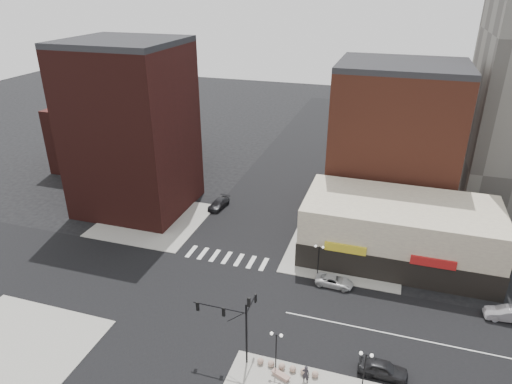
% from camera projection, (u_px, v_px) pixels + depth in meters
% --- Properties ---
extents(ground, '(240.00, 240.00, 0.00)m').
position_uv_depth(ground, '(202.00, 295.00, 52.92)').
color(ground, black).
rests_on(ground, ground).
extents(road_ew, '(200.00, 14.00, 0.02)m').
position_uv_depth(road_ew, '(202.00, 295.00, 52.91)').
color(road_ew, black).
rests_on(road_ew, ground).
extents(road_ns, '(14.00, 200.00, 0.02)m').
position_uv_depth(road_ns, '(202.00, 295.00, 52.91)').
color(road_ns, black).
rests_on(road_ns, ground).
extents(sidewalk_nw, '(15.00, 15.00, 0.12)m').
position_uv_depth(sidewalk_nw, '(153.00, 220.00, 69.37)').
color(sidewalk_nw, gray).
rests_on(sidewalk_nw, ground).
extents(sidewalk_ne, '(15.00, 15.00, 0.12)m').
position_uv_depth(sidewalk_ne, '(345.00, 251.00, 61.46)').
color(sidewalk_ne, gray).
rests_on(sidewalk_ne, ground).
extents(sidewalk_sw, '(15.00, 15.00, 0.12)m').
position_uv_depth(sidewalk_sw, '(5.00, 356.00, 44.32)').
color(sidewalk_sw, gray).
rests_on(sidewalk_sw, ground).
extents(building_nw, '(16.00, 15.00, 25.00)m').
position_uv_depth(building_nw, '(132.00, 131.00, 68.78)').
color(building_nw, '#381511').
rests_on(building_nw, ground).
extents(building_nw_low, '(20.00, 18.00, 12.00)m').
position_uv_depth(building_nw_low, '(120.00, 134.00, 88.47)').
color(building_nw_low, '#381511').
rests_on(building_nw_low, ground).
extents(building_ne_midrise, '(18.00, 15.00, 22.00)m').
position_uv_depth(building_ne_midrise, '(394.00, 143.00, 68.55)').
color(building_ne_midrise, brown).
rests_on(building_ne_midrise, ground).
extents(building_ne_row, '(24.20, 12.20, 8.00)m').
position_uv_depth(building_ne_row, '(398.00, 236.00, 58.74)').
color(building_ne_row, beige).
rests_on(building_ne_row, ground).
extents(traffic_signal, '(5.59, 3.09, 7.77)m').
position_uv_depth(traffic_signal, '(238.00, 317.00, 42.08)').
color(traffic_signal, black).
rests_on(traffic_signal, ground).
extents(street_lamp_se_a, '(1.22, 0.32, 4.16)m').
position_uv_depth(street_lamp_se_a, '(276.00, 341.00, 41.61)').
color(street_lamp_se_a, black).
rests_on(street_lamp_se_a, sidewalk_se).
extents(street_lamp_se_b, '(1.22, 0.32, 4.16)m').
position_uv_depth(street_lamp_se_b, '(365.00, 362.00, 39.43)').
color(street_lamp_se_b, black).
rests_on(street_lamp_se_b, sidewalk_se).
extents(street_lamp_ne, '(1.22, 0.32, 4.16)m').
position_uv_depth(street_lamp_ne, '(319.00, 252.00, 55.16)').
color(street_lamp_ne, black).
rests_on(street_lamp_ne, sidewalk_ne).
extents(bollard_row, '(5.88, 0.63, 0.63)m').
position_uv_depth(bollard_row, '(287.00, 367.00, 42.51)').
color(bollard_row, '#A0796E').
rests_on(bollard_row, sidewalk_se).
extents(white_suv, '(4.55, 2.25, 1.24)m').
position_uv_depth(white_suv, '(334.00, 281.00, 54.37)').
color(white_suv, silver).
rests_on(white_suv, ground).
extents(dark_sedan_east, '(4.56, 1.91, 1.54)m').
position_uv_depth(dark_sedan_east, '(383.00, 369.00, 41.93)').
color(dark_sedan_east, black).
rests_on(dark_sedan_east, ground).
extents(silver_sedan, '(4.76, 2.10, 1.52)m').
position_uv_depth(silver_sedan, '(507.00, 314.00, 48.86)').
color(silver_sedan, '#9A999E').
rests_on(silver_sedan, ground).
extents(dark_sedan_north, '(2.60, 5.04, 1.40)m').
position_uv_depth(dark_sedan_north, '(219.00, 204.00, 72.92)').
color(dark_sedan_north, black).
rests_on(dark_sedan_north, ground).
extents(pedestrian, '(0.72, 0.50, 1.88)m').
position_uv_depth(pedestrian, '(306.00, 374.00, 41.01)').
color(pedestrian, '#252328').
rests_on(pedestrian, sidewalk_se).
extents(stone_bench, '(1.87, 1.16, 0.42)m').
position_uv_depth(stone_bench, '(281.00, 375.00, 41.79)').
color(stone_bench, '#A17D6F').
rests_on(stone_bench, sidewalk_se).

